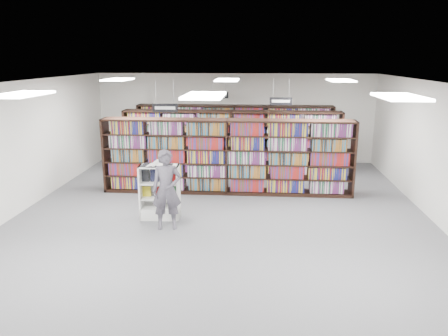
# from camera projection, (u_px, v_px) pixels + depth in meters

# --- Properties ---
(floor) EXTENTS (12.00, 12.00, 0.00)m
(floor) POSITION_uv_depth(u_px,v_px,m) (221.00, 217.00, 10.54)
(floor) COLOR #525257
(floor) RESTS_ON ground
(ceiling) EXTENTS (10.00, 12.00, 0.10)m
(ceiling) POSITION_uv_depth(u_px,v_px,m) (221.00, 83.00, 9.76)
(ceiling) COLOR silver
(ceiling) RESTS_ON wall_back
(wall_back) EXTENTS (10.00, 0.10, 3.20)m
(wall_back) POSITION_uv_depth(u_px,v_px,m) (235.00, 118.00, 15.95)
(wall_back) COLOR silver
(wall_back) RESTS_ON ground
(wall_front) EXTENTS (10.00, 0.10, 3.20)m
(wall_front) POSITION_uv_depth(u_px,v_px,m) (169.00, 279.00, 4.35)
(wall_front) COLOR silver
(wall_front) RESTS_ON ground
(wall_left) EXTENTS (0.10, 12.00, 3.20)m
(wall_left) POSITION_uv_depth(u_px,v_px,m) (15.00, 149.00, 10.53)
(wall_left) COLOR silver
(wall_left) RESTS_ON ground
(wall_right) EXTENTS (0.10, 12.00, 3.20)m
(wall_right) POSITION_uv_depth(u_px,v_px,m) (443.00, 156.00, 9.77)
(wall_right) COLOR silver
(wall_right) RESTS_ON ground
(bookshelf_row_near) EXTENTS (7.00, 0.60, 2.10)m
(bookshelf_row_near) POSITION_uv_depth(u_px,v_px,m) (227.00, 157.00, 12.22)
(bookshelf_row_near) COLOR black
(bookshelf_row_near) RESTS_ON floor
(bookshelf_row_mid) EXTENTS (7.00, 0.60, 2.10)m
(bookshelf_row_mid) POSITION_uv_depth(u_px,v_px,m) (231.00, 143.00, 14.15)
(bookshelf_row_mid) COLOR black
(bookshelf_row_mid) RESTS_ON floor
(bookshelf_row_far) EXTENTS (7.00, 0.60, 2.10)m
(bookshelf_row_far) POSITION_uv_depth(u_px,v_px,m) (234.00, 134.00, 15.79)
(bookshelf_row_far) COLOR black
(bookshelf_row_far) RESTS_ON floor
(aisle_sign_left) EXTENTS (0.65, 0.02, 0.80)m
(aisle_sign_left) POSITION_uv_depth(u_px,v_px,m) (165.00, 107.00, 11.00)
(aisle_sign_left) COLOR #B2B2B7
(aisle_sign_left) RESTS_ON ceiling
(aisle_sign_right) EXTENTS (0.65, 0.02, 0.80)m
(aisle_sign_right) POSITION_uv_depth(u_px,v_px,m) (281.00, 100.00, 12.71)
(aisle_sign_right) COLOR #B2B2B7
(aisle_sign_right) RESTS_ON ceiling
(aisle_sign_center) EXTENTS (0.65, 0.02, 0.80)m
(aisle_sign_center) POSITION_uv_depth(u_px,v_px,m) (219.00, 94.00, 14.79)
(aisle_sign_center) COLOR #B2B2B7
(aisle_sign_center) RESTS_ON ceiling
(troffer_front_left) EXTENTS (0.60, 1.20, 0.04)m
(troffer_front_left) POSITION_uv_depth(u_px,v_px,m) (21.00, 94.00, 7.10)
(troffer_front_left) COLOR white
(troffer_front_left) RESTS_ON ceiling
(troffer_front_center) EXTENTS (0.60, 1.20, 0.04)m
(troffer_front_center) POSITION_uv_depth(u_px,v_px,m) (204.00, 96.00, 6.87)
(troffer_front_center) COLOR white
(troffer_front_center) RESTS_ON ceiling
(troffer_front_right) EXTENTS (0.60, 1.20, 0.04)m
(troffer_front_right) POSITION_uv_depth(u_px,v_px,m) (400.00, 97.00, 6.64)
(troffer_front_right) COLOR white
(troffer_front_right) RESTS_ON ceiling
(troffer_back_left) EXTENTS (0.60, 1.20, 0.04)m
(troffer_back_left) POSITION_uv_depth(u_px,v_px,m) (118.00, 80.00, 11.93)
(troffer_back_left) COLOR white
(troffer_back_left) RESTS_ON ceiling
(troffer_back_center) EXTENTS (0.60, 1.20, 0.04)m
(troffer_back_center) POSITION_uv_depth(u_px,v_px,m) (227.00, 80.00, 11.70)
(troffer_back_center) COLOR white
(troffer_back_center) RESTS_ON ceiling
(troffer_back_right) EXTENTS (0.60, 1.20, 0.04)m
(troffer_back_right) POSITION_uv_depth(u_px,v_px,m) (341.00, 80.00, 11.47)
(troffer_back_right) COLOR white
(troffer_back_right) RESTS_ON ceiling
(endcap_display) EXTENTS (0.95, 0.51, 1.30)m
(endcap_display) POSITION_uv_depth(u_px,v_px,m) (160.00, 200.00, 10.42)
(endcap_display) COLOR white
(endcap_display) RESTS_ON floor
(open_book) EXTENTS (0.73, 0.47, 0.13)m
(open_book) POSITION_uv_depth(u_px,v_px,m) (156.00, 164.00, 10.15)
(open_book) COLOR black
(open_book) RESTS_ON endcap_display
(shopper) EXTENTS (0.73, 0.55, 1.80)m
(shopper) POSITION_uv_depth(u_px,v_px,m) (167.00, 190.00, 9.65)
(shopper) COLOR #504B56
(shopper) RESTS_ON floor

